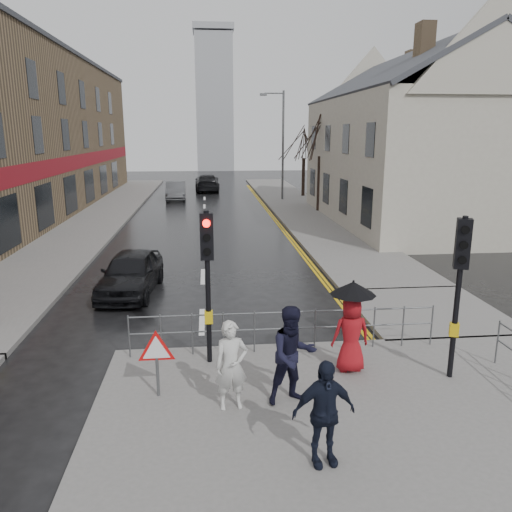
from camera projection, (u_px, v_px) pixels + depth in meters
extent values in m
plane|color=black|center=(201.00, 371.00, 10.96)|extent=(120.00, 120.00, 0.00)
cube|color=#605E5B|center=(390.00, 462.00, 7.84)|extent=(10.00, 9.00, 0.14)
cube|color=#605E5B|center=(104.00, 212.00, 32.55)|extent=(4.00, 44.00, 0.14)
cube|color=#605E5B|center=(295.00, 205.00, 35.71)|extent=(4.00, 40.00, 0.14)
cube|color=#605E5B|center=(427.00, 311.00, 14.45)|extent=(4.00, 4.20, 0.14)
cube|color=brown|center=(1.00, 135.00, 29.88)|extent=(8.00, 42.00, 10.00)
cube|color=#B7B29F|center=(412.00, 162.00, 28.64)|extent=(9.00, 16.00, 7.00)
cube|color=brown|center=(424.00, 43.00, 23.27)|extent=(0.70, 0.90, 1.80)
cube|color=brown|center=(412.00, 66.00, 31.25)|extent=(0.70, 0.90, 1.80)
cube|color=#95989D|center=(214.00, 104.00, 68.85)|extent=(5.00, 5.00, 18.00)
cylinder|color=black|center=(208.00, 289.00, 10.73)|extent=(0.11, 0.11, 3.40)
cube|color=black|center=(207.00, 236.00, 10.45)|extent=(0.28, 0.22, 1.00)
cylinder|color=#FF0C07|center=(206.00, 223.00, 10.25)|extent=(0.16, 0.04, 0.16)
cylinder|color=black|center=(207.00, 238.00, 10.32)|extent=(0.16, 0.04, 0.16)
cylinder|color=black|center=(207.00, 252.00, 10.39)|extent=(0.16, 0.04, 0.16)
cube|color=gold|center=(209.00, 317.00, 10.89)|extent=(0.18, 0.14, 0.28)
cylinder|color=black|center=(457.00, 299.00, 10.04)|extent=(0.11, 0.11, 3.40)
cube|color=black|center=(463.00, 244.00, 9.77)|extent=(0.34, 0.30, 1.00)
cylinder|color=black|center=(465.00, 230.00, 9.56)|extent=(0.16, 0.09, 0.16)
cylinder|color=black|center=(464.00, 245.00, 9.63)|extent=(0.16, 0.09, 0.16)
cylinder|color=black|center=(462.00, 260.00, 9.71)|extent=(0.16, 0.09, 0.16)
cube|color=gold|center=(454.00, 329.00, 10.20)|extent=(0.22, 0.19, 0.28)
cylinder|color=#595B5E|center=(129.00, 336.00, 11.23)|extent=(0.04, 0.04, 1.00)
cylinder|color=#595B5E|center=(432.00, 325.00, 11.90)|extent=(0.04, 0.04, 1.00)
cylinder|color=#595B5E|center=(285.00, 312.00, 11.46)|extent=(7.10, 0.04, 0.04)
cylinder|color=#595B5E|center=(285.00, 329.00, 11.56)|extent=(7.10, 0.04, 0.04)
cylinder|color=#595B5E|center=(497.00, 342.00, 10.94)|extent=(0.04, 0.04, 1.00)
cylinder|color=#595B5E|center=(158.00, 375.00, 9.59)|extent=(0.06, 0.06, 0.85)
cylinder|color=red|center=(156.00, 350.00, 9.46)|extent=(0.80, 0.03, 0.80)
cylinder|color=white|center=(156.00, 351.00, 9.44)|extent=(0.60, 0.03, 0.60)
cylinder|color=#595B5E|center=(283.00, 146.00, 37.59)|extent=(0.16, 0.16, 8.00)
cylinder|color=#595B5E|center=(274.00, 93.00, 36.61)|extent=(1.40, 0.10, 0.10)
cube|color=#595B5E|center=(263.00, 95.00, 36.56)|extent=(0.50, 0.25, 0.18)
cylinder|color=black|center=(319.00, 184.00, 32.47)|extent=(0.26, 0.26, 3.50)
cylinder|color=black|center=(303.00, 177.00, 40.31)|extent=(0.26, 0.26, 3.00)
imported|color=beige|center=(231.00, 365.00, 9.08)|extent=(0.66, 0.48, 1.69)
imported|color=black|center=(293.00, 355.00, 9.25)|extent=(1.06, 0.91, 1.90)
imported|color=maroon|center=(351.00, 334.00, 10.53)|extent=(0.82, 0.55, 1.64)
cylinder|color=black|center=(351.00, 330.00, 10.51)|extent=(0.02, 0.02, 1.84)
cone|color=black|center=(353.00, 288.00, 10.29)|extent=(0.96, 0.96, 0.28)
imported|color=black|center=(324.00, 413.00, 7.53)|extent=(1.04, 0.54, 1.70)
imported|color=black|center=(131.00, 272.00, 16.19)|extent=(2.00, 4.20, 1.39)
imported|color=#45474A|center=(176.00, 191.00, 39.04)|extent=(1.65, 4.32, 1.40)
imported|color=black|center=(207.00, 183.00, 44.70)|extent=(2.19, 5.23, 1.51)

